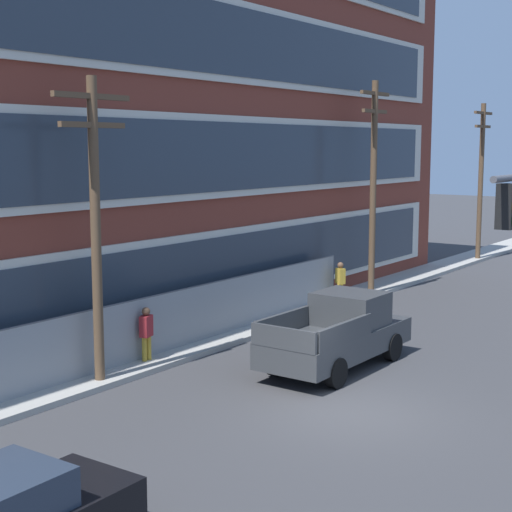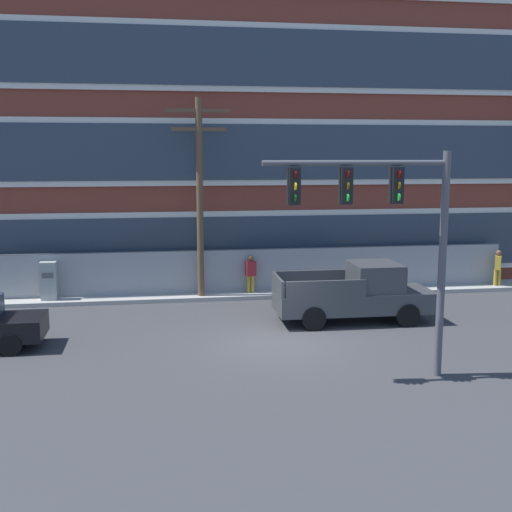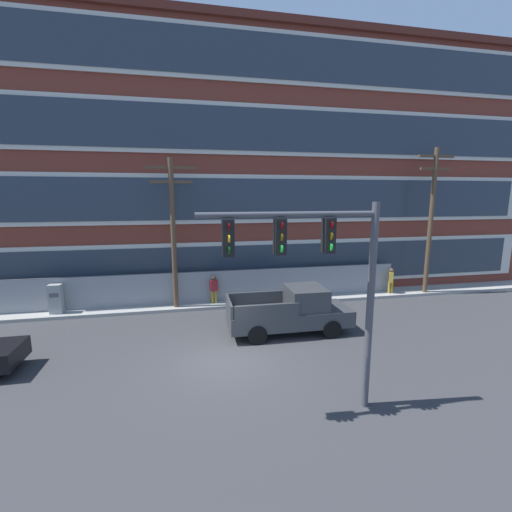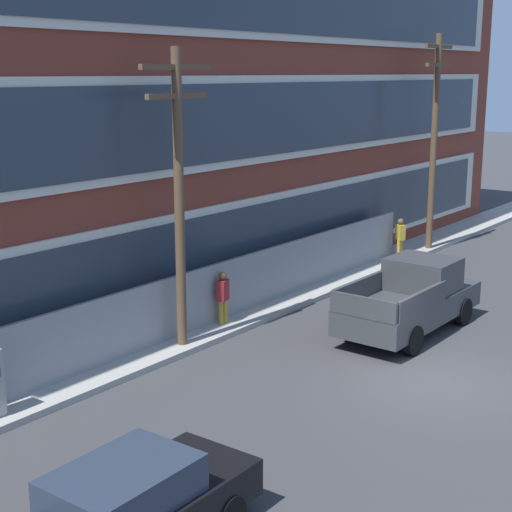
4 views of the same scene
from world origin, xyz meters
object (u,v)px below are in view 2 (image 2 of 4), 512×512
(traffic_signal_mast, at_px, (387,215))
(electrical_cabinet, at_px, (49,283))
(pedestrian_near_cabinet, at_px, (498,267))
(utility_pole_near_corner, at_px, (200,189))
(pedestrian_by_fence, at_px, (251,273))
(pickup_truck_dark_grey, at_px, (357,294))

(traffic_signal_mast, distance_m, electrical_cabinet, 14.45)
(pedestrian_near_cabinet, bearing_deg, electrical_cabinet, 179.70)
(utility_pole_near_corner, height_order, pedestrian_by_fence, utility_pole_near_corner)
(traffic_signal_mast, distance_m, utility_pole_near_corner, 10.60)
(pedestrian_near_cabinet, bearing_deg, traffic_signal_mast, -131.24)
(traffic_signal_mast, xyz_separation_m, pedestrian_near_cabinet, (8.64, 9.86, -3.26))
(electrical_cabinet, bearing_deg, traffic_signal_mast, -45.17)
(pickup_truck_dark_grey, height_order, pedestrian_near_cabinet, pickup_truck_dark_grey)
(traffic_signal_mast, relative_size, utility_pole_near_corner, 0.74)
(traffic_signal_mast, relative_size, pedestrian_by_fence, 3.45)
(traffic_signal_mast, bearing_deg, pedestrian_by_fence, 101.27)
(traffic_signal_mast, relative_size, pickup_truck_dark_grey, 1.07)
(traffic_signal_mast, relative_size, pedestrian_near_cabinet, 3.45)
(pedestrian_by_fence, bearing_deg, electrical_cabinet, -179.21)
(traffic_signal_mast, distance_m, pedestrian_by_fence, 10.77)
(traffic_signal_mast, height_order, pedestrian_by_fence, traffic_signal_mast)
(pickup_truck_dark_grey, distance_m, electrical_cabinet, 11.79)
(pedestrian_near_cabinet, height_order, pedestrian_by_fence, same)
(pickup_truck_dark_grey, height_order, electrical_cabinet, pickup_truck_dark_grey)
(utility_pole_near_corner, distance_m, electrical_cabinet, 6.86)
(pickup_truck_dark_grey, bearing_deg, pedestrian_by_fence, 124.69)
(pedestrian_near_cabinet, bearing_deg, utility_pole_near_corner, -179.75)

